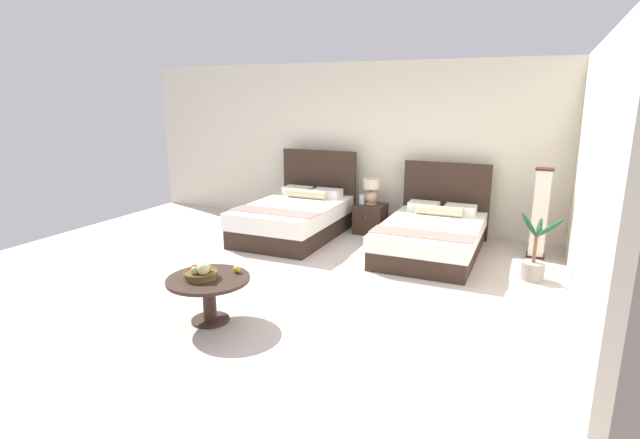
{
  "coord_description": "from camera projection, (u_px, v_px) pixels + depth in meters",
  "views": [
    {
      "loc": [
        2.5,
        -5.33,
        2.27
      ],
      "look_at": [
        -0.14,
        0.47,
        0.65
      ],
      "focal_mm": 27.6,
      "sensor_mm": 36.0,
      "label": 1
    }
  ],
  "objects": [
    {
      "name": "fruit_bowl",
      "position": [
        201.0,
        273.0,
        4.94
      ],
      "size": [
        0.34,
        0.34,
        0.18
      ],
      "color": "brown",
      "rests_on": "coffee_table"
    },
    {
      "name": "nightstand",
      "position": [
        370.0,
        218.0,
        8.31
      ],
      "size": [
        0.48,
        0.49,
        0.49
      ],
      "color": "#302219",
      "rests_on": "ground"
    },
    {
      "name": "ground_plane",
      "position": [
        315.0,
        279.0,
        6.27
      ],
      "size": [
        9.6,
        9.42,
        0.02
      ],
      "primitive_type": "cube",
      "color": "#C0B4A8"
    },
    {
      "name": "coffee_table",
      "position": [
        209.0,
        288.0,
        5.0
      ],
      "size": [
        0.84,
        0.84,
        0.48
      ],
      "color": "#302219",
      "rests_on": "ground"
    },
    {
      "name": "wall_back",
      "position": [
        386.0,
        146.0,
        8.49
      ],
      "size": [
        9.6,
        0.12,
        2.83
      ],
      "primitive_type": "cube",
      "color": "beige",
      "rests_on": "ground"
    },
    {
      "name": "vase",
      "position": [
        362.0,
        199.0,
        8.25
      ],
      "size": [
        0.09,
        0.09,
        0.17
      ],
      "color": "#AFBCD0",
      "rests_on": "nightstand"
    },
    {
      "name": "floor_lamp_corner",
      "position": [
        540.0,
        213.0,
        6.97
      ],
      "size": [
        0.24,
        0.24,
        1.29
      ],
      "color": "#371B15",
      "rests_on": "ground"
    },
    {
      "name": "wall_side_right",
      "position": [
        594.0,
        181.0,
        5.06
      ],
      "size": [
        0.12,
        5.02,
        2.83
      ],
      "primitive_type": "cube",
      "color": "beige",
      "rests_on": "ground"
    },
    {
      "name": "bed_near_window",
      "position": [
        295.0,
        217.0,
        8.09
      ],
      "size": [
        1.4,
        2.12,
        1.33
      ],
      "color": "#302219",
      "rests_on": "ground"
    },
    {
      "name": "bed_near_corner",
      "position": [
        432.0,
        235.0,
        7.21
      ],
      "size": [
        1.38,
        2.15,
        1.23
      ],
      "color": "#302219",
      "rests_on": "ground"
    },
    {
      "name": "potted_palm",
      "position": [
        534.0,
        262.0,
        6.17
      ],
      "size": [
        0.53,
        0.55,
        0.86
      ],
      "color": "gray",
      "rests_on": "ground"
    },
    {
      "name": "table_lamp",
      "position": [
        371.0,
        189.0,
        8.2
      ],
      "size": [
        0.28,
        0.28,
        0.43
      ],
      "color": "tan",
      "rests_on": "nightstand"
    },
    {
      "name": "loose_apple",
      "position": [
        237.0,
        269.0,
        5.11
      ],
      "size": [
        0.08,
        0.08,
        0.08
      ],
      "color": "gold",
      "rests_on": "coffee_table"
    }
  ]
}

